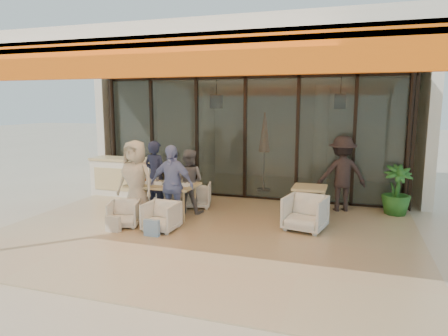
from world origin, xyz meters
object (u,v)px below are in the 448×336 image
at_px(host_counter, 125,177).
at_px(diner_grey, 189,181).
at_px(diner_periwinkle, 172,185).
at_px(potted_palm, 397,190).
at_px(diner_cream, 136,181).
at_px(dining_table, 163,186).
at_px(chair_near_right, 161,215).
at_px(chair_near_left, 124,213).
at_px(chair_far_left, 165,191).
at_px(side_chair, 305,212).
at_px(diner_navy, 156,176).
at_px(standing_woman, 342,174).
at_px(chair_far_right, 197,194).
at_px(side_table, 310,191).

bearing_deg(host_counter, diner_grey, -24.49).
xyz_separation_m(diner_periwinkle, potted_palm, (4.52, 2.15, -0.26)).
distance_m(diner_grey, diner_cream, 1.24).
bearing_deg(dining_table, chair_near_right, -66.00).
bearing_deg(chair_near_left, potted_palm, 7.45).
bearing_deg(diner_grey, dining_table, 46.60).
bearing_deg(chair_far_left, chair_near_right, 106.60).
bearing_deg(dining_table, diner_periwinkle, -46.97).
distance_m(dining_table, diner_grey, 0.62).
bearing_deg(side_chair, host_counter, 174.68).
distance_m(diner_periwinkle, side_chair, 2.77).
height_order(diner_navy, diner_periwinkle, diner_periwinkle).
xyz_separation_m(chair_far_left, standing_woman, (4.16, 0.72, 0.53)).
xyz_separation_m(chair_far_right, diner_navy, (-0.84, -0.50, 0.49)).
height_order(diner_periwinkle, side_table, diner_periwinkle).
height_order(chair_near_left, chair_near_right, chair_near_right).
xyz_separation_m(diner_navy, diner_cream, (0.00, -0.90, 0.04)).
relative_size(chair_far_left, side_table, 0.95).
xyz_separation_m(chair_near_right, diner_grey, (0.00, 1.40, 0.42)).
xyz_separation_m(chair_near_left, standing_woman, (4.16, 2.62, 0.58)).
bearing_deg(chair_near_right, side_table, 33.43).
xyz_separation_m(dining_table, side_chair, (3.13, -0.06, -0.30)).
distance_m(chair_near_left, diner_periwinkle, 1.11).
xyz_separation_m(chair_near_left, side_chair, (3.54, 0.90, 0.09)).
distance_m(diner_grey, diner_periwinkle, 0.90).
distance_m(side_table, potted_palm, 2.08).
distance_m(dining_table, diner_cream, 0.64).
height_order(chair_far_left, standing_woman, standing_woman).
distance_m(diner_grey, potted_palm, 4.70).
bearing_deg(standing_woman, diner_navy, -1.75).
height_order(chair_far_left, diner_periwinkle, diner_periwinkle).
relative_size(host_counter, side_chair, 2.37).
bearing_deg(host_counter, side_chair, -17.25).
bearing_deg(standing_woman, diner_grey, 2.08).
relative_size(chair_near_left, diner_navy, 0.36).
distance_m(host_counter, diner_cream, 2.49).
distance_m(chair_near_right, diner_cream, 1.12).
bearing_deg(chair_near_left, diner_periwinkle, 11.91).
bearing_deg(side_chair, diner_periwinkle, -159.68).
xyz_separation_m(chair_near_left, side_table, (3.54, 1.65, 0.34)).
xyz_separation_m(diner_navy, potted_palm, (5.36, 1.25, -0.26)).
relative_size(chair_near_left, diner_grey, 0.41).
bearing_deg(diner_cream, potted_palm, 26.86).
xyz_separation_m(chair_far_left, chair_far_right, (0.84, 0.00, -0.02)).
distance_m(chair_far_left, side_table, 3.56).
distance_m(chair_near_right, standing_woman, 4.27).
height_order(dining_table, side_chair, dining_table).
height_order(host_counter, diner_periwinkle, diner_periwinkle).
xyz_separation_m(chair_near_right, side_chair, (2.70, 0.90, 0.07)).
distance_m(dining_table, side_chair, 3.14).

